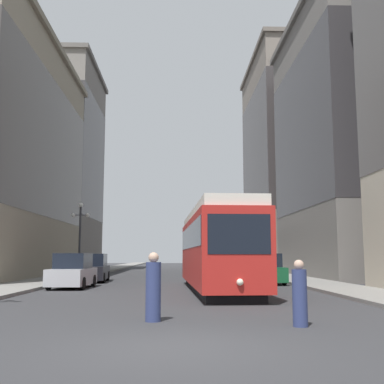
{
  "coord_description": "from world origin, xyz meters",
  "views": [
    {
      "loc": [
        0.07,
        -9.12,
        1.7
      ],
      "look_at": [
        0.6,
        7.24,
        3.9
      ],
      "focal_mm": 44.35,
      "sensor_mm": 36.0,
      "label": 1
    }
  ],
  "objects_px": {
    "transit_bus": "(234,253)",
    "parked_car_right_far": "(265,270)",
    "pedestrian_crossing_far": "(300,295)",
    "pedestrian_crossing_near": "(153,289)",
    "streetcar": "(216,247)",
    "lamp_post_left_far": "(80,228)",
    "parked_car_left_near": "(93,269)",
    "parked_car_left_mid": "(73,272)"
  },
  "relations": [
    {
      "from": "transit_bus",
      "to": "parked_car_left_mid",
      "type": "bearing_deg",
      "value": -121.49
    },
    {
      "from": "pedestrian_crossing_near",
      "to": "pedestrian_crossing_far",
      "type": "relative_size",
      "value": 1.12
    },
    {
      "from": "parked_car_right_far",
      "to": "pedestrian_crossing_far",
      "type": "xyz_separation_m",
      "value": [
        -2.36,
        -17.38,
        -0.1
      ]
    },
    {
      "from": "parked_car_right_far",
      "to": "pedestrian_crossing_near",
      "type": "xyz_separation_m",
      "value": [
        -5.96,
        -16.37,
        -0.01
      ]
    },
    {
      "from": "streetcar",
      "to": "parked_car_right_far",
      "type": "bearing_deg",
      "value": 56.77
    },
    {
      "from": "streetcar",
      "to": "pedestrian_crossing_near",
      "type": "relative_size",
      "value": 7.9
    },
    {
      "from": "parked_car_right_far",
      "to": "lamp_post_left_far",
      "type": "xyz_separation_m",
      "value": [
        -12.75,
        7.5,
        2.98
      ]
    },
    {
      "from": "pedestrian_crossing_far",
      "to": "parked_car_left_mid",
      "type": "bearing_deg",
      "value": 41.4
    },
    {
      "from": "transit_bus",
      "to": "parked_car_left_near",
      "type": "bearing_deg",
      "value": -134.84
    },
    {
      "from": "parked_car_left_near",
      "to": "parked_car_right_far",
      "type": "distance_m",
      "value": 11.18
    },
    {
      "from": "parked_car_left_mid",
      "to": "lamp_post_left_far",
      "type": "xyz_separation_m",
      "value": [
        -1.9,
        10.96,
        2.98
      ]
    },
    {
      "from": "parked_car_left_mid",
      "to": "pedestrian_crossing_far",
      "type": "relative_size",
      "value": 2.68
    },
    {
      "from": "streetcar",
      "to": "parked_car_right_far",
      "type": "height_order",
      "value": "streetcar"
    },
    {
      "from": "transit_bus",
      "to": "parked_car_left_mid",
      "type": "distance_m",
      "value": 19.3
    },
    {
      "from": "streetcar",
      "to": "lamp_post_left_far",
      "type": "bearing_deg",
      "value": 123.24
    },
    {
      "from": "transit_bus",
      "to": "parked_car_right_far",
      "type": "xyz_separation_m",
      "value": [
        0.32,
        -12.68,
        -1.1
      ]
    },
    {
      "from": "parked_car_left_near",
      "to": "lamp_post_left_far",
      "type": "height_order",
      "value": "lamp_post_left_far"
    },
    {
      "from": "parked_car_left_mid",
      "to": "parked_car_left_near",
      "type": "bearing_deg",
      "value": 91.64
    },
    {
      "from": "parked_car_left_near",
      "to": "streetcar",
      "type": "bearing_deg",
      "value": -51.45
    },
    {
      "from": "streetcar",
      "to": "parked_car_right_far",
      "type": "relative_size",
      "value": 3.03
    },
    {
      "from": "parked_car_left_near",
      "to": "lamp_post_left_far",
      "type": "relative_size",
      "value": 0.91
    },
    {
      "from": "parked_car_left_near",
      "to": "pedestrian_crossing_far",
      "type": "relative_size",
      "value": 3.17
    },
    {
      "from": "transit_bus",
      "to": "pedestrian_crossing_far",
      "type": "bearing_deg",
      "value": -92.26
    },
    {
      "from": "transit_bus",
      "to": "pedestrian_crossing_near",
      "type": "height_order",
      "value": "transit_bus"
    },
    {
      "from": "pedestrian_crossing_near",
      "to": "pedestrian_crossing_far",
      "type": "xyz_separation_m",
      "value": [
        3.6,
        -1.02,
        -0.09
      ]
    },
    {
      "from": "lamp_post_left_far",
      "to": "parked_car_left_near",
      "type": "bearing_deg",
      "value": -68.53
    },
    {
      "from": "parked_car_left_near",
      "to": "pedestrian_crossing_far",
      "type": "bearing_deg",
      "value": -70.14
    },
    {
      "from": "parked_car_left_near",
      "to": "pedestrian_crossing_near",
      "type": "relative_size",
      "value": 2.84
    },
    {
      "from": "pedestrian_crossing_near",
      "to": "streetcar",
      "type": "bearing_deg",
      "value": 46.16
    },
    {
      "from": "parked_car_left_near",
      "to": "parked_car_left_mid",
      "type": "bearing_deg",
      "value": -93.05
    },
    {
      "from": "transit_bus",
      "to": "parked_car_left_mid",
      "type": "xyz_separation_m",
      "value": [
        -10.53,
        -16.13,
        -1.1
      ]
    },
    {
      "from": "streetcar",
      "to": "lamp_post_left_far",
      "type": "height_order",
      "value": "lamp_post_left_far"
    },
    {
      "from": "parked_car_left_near",
      "to": "pedestrian_crossing_far",
      "type": "distance_m",
      "value": 21.78
    },
    {
      "from": "streetcar",
      "to": "pedestrian_crossing_near",
      "type": "bearing_deg",
      "value": -105.33
    },
    {
      "from": "parked_car_left_mid",
      "to": "pedestrian_crossing_near",
      "type": "distance_m",
      "value": 13.8
    },
    {
      "from": "streetcar",
      "to": "lamp_post_left_far",
      "type": "distance_m",
      "value": 16.22
    },
    {
      "from": "streetcar",
      "to": "lamp_post_left_far",
      "type": "relative_size",
      "value": 2.52
    },
    {
      "from": "parked_car_left_mid",
      "to": "streetcar",
      "type": "bearing_deg",
      "value": -15.01
    },
    {
      "from": "transit_bus",
      "to": "pedestrian_crossing_far",
      "type": "height_order",
      "value": "transit_bus"
    },
    {
      "from": "streetcar",
      "to": "parked_car_left_mid",
      "type": "xyz_separation_m",
      "value": [
        -7.41,
        2.21,
        -1.26
      ]
    },
    {
      "from": "parked_car_left_mid",
      "to": "pedestrian_crossing_far",
      "type": "bearing_deg",
      "value": -57.04
    },
    {
      "from": "parked_car_left_mid",
      "to": "pedestrian_crossing_far",
      "type": "distance_m",
      "value": 16.31
    }
  ]
}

